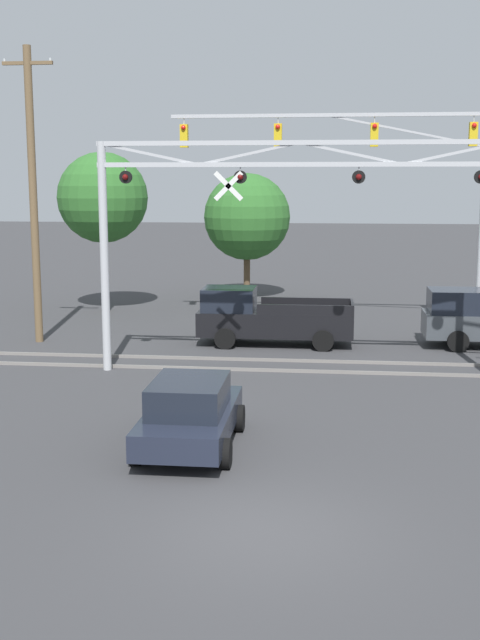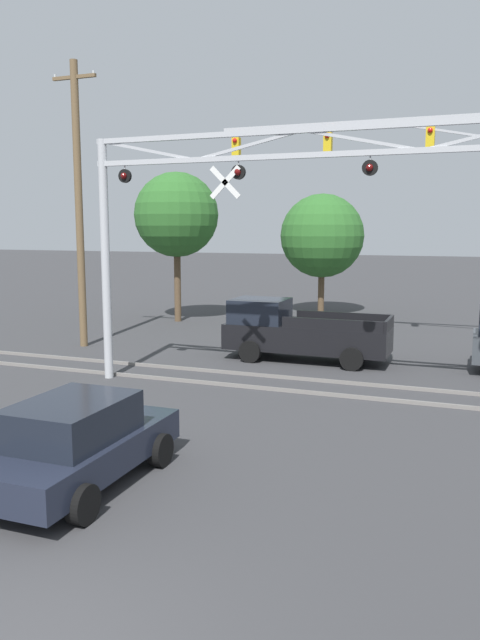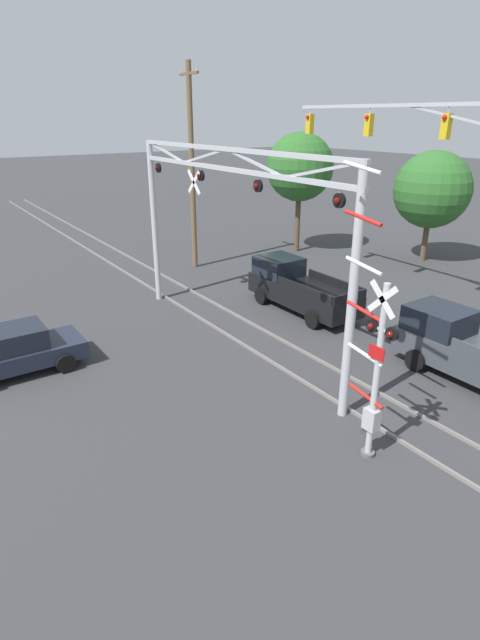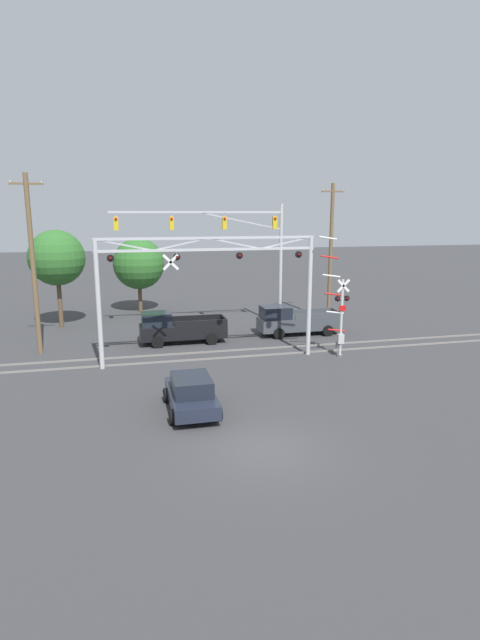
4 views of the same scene
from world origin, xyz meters
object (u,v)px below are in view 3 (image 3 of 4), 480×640
crossing_gantry (227,217)px  crossing_signal_mast (373,368)px  utility_pole_left (192,168)px  pickup_truck_lead (298,288)px  sedan_waiting (15,350)px  pickup_truck_following (474,352)px  background_tree_far_left_verge (432,190)px  traffic_signal_span (467,166)px  background_tree_beyond_span (300,167)px

crossing_gantry → crossing_signal_mast: 7.86m
crossing_gantry → utility_pole_left: utility_pole_left is taller
pickup_truck_lead → crossing_gantry: bearing=-74.2°
crossing_gantry → utility_pole_left: size_ratio=1.16×
crossing_signal_mast → sedan_waiting: crossing_signal_mast is taller
pickup_truck_following → background_tree_far_left_verge: size_ratio=0.91×
traffic_signal_span → sedan_waiting: size_ratio=2.92×
crossing_gantry → background_tree_beyond_span: (-9.08, 11.09, 0.35)m
sedan_waiting → utility_pole_left: utility_pole_left is taller
pickup_truck_lead → background_tree_beyond_span: background_tree_beyond_span is taller
sedan_waiting → background_tree_far_left_verge: background_tree_far_left_verge is taller
background_tree_far_left_verge → pickup_truck_following: bearing=-47.7°
sedan_waiting → utility_pole_left: 14.16m
crossing_gantry → pickup_truck_following: 9.14m
pickup_truck_following → sedan_waiting: bearing=-126.6°
traffic_signal_span → pickup_truck_lead: bearing=-145.2°
crossing_gantry → traffic_signal_span: traffic_signal_span is taller
crossing_signal_mast → traffic_signal_span: size_ratio=0.58×
traffic_signal_span → background_tree_beyond_span: size_ratio=1.72×
traffic_signal_span → crossing_signal_mast: bearing=-66.1°
pickup_truck_lead → background_tree_far_left_verge: bearing=99.5°
traffic_signal_span → utility_pole_left: size_ratio=1.16×
sedan_waiting → background_tree_far_left_verge: bearing=92.8°
pickup_truck_following → background_tree_beyond_span: bearing=158.5°
utility_pole_left → background_tree_far_left_verge: (6.42, 11.71, -1.31)m
crossing_signal_mast → sedan_waiting: bearing=-146.8°
utility_pole_left → pickup_truck_lead: bearing=2.8°
crossing_signal_mast → utility_pole_left: 17.97m
traffic_signal_span → background_tree_far_left_verge: (-6.79, 7.91, -2.20)m
crossing_gantry → crossing_signal_mast: size_ratio=1.72×
pickup_truck_lead → sedan_waiting: pickup_truck_lead is taller
crossing_signal_mast → utility_pole_left: size_ratio=0.67×
pickup_truck_lead → background_tree_far_left_verge: (-1.90, 11.31, 3.08)m
pickup_truck_following → pickup_truck_lead: bearing=-177.2°
utility_pole_left → crossing_signal_mast: bearing=-15.9°
utility_pole_left → background_tree_beyond_span: bearing=85.9°
background_tree_beyond_span → background_tree_far_left_verge: background_tree_beyond_span is taller
crossing_gantry → pickup_truck_following: (6.79, 4.85, -3.74)m
crossing_signal_mast → pickup_truck_lead: size_ratio=1.27×
crossing_gantry → sedan_waiting: (-2.03, -7.02, -3.93)m
crossing_signal_mast → background_tree_beyond_span: 20.55m
pickup_truck_lead → background_tree_far_left_verge: background_tree_far_left_verge is taller
utility_pole_left → background_tree_far_left_verge: utility_pole_left is taller
traffic_signal_span → pickup_truck_following: size_ratio=2.15×
utility_pole_left → background_tree_beyond_span: 7.06m
pickup_truck_lead → background_tree_beyond_span: 11.04m
background_tree_far_left_verge → pickup_truck_lead: bearing=-80.5°
pickup_truck_following → crossing_signal_mast: bearing=-83.2°
pickup_truck_following → background_tree_far_left_verge: background_tree_far_left_verge is taller
utility_pole_left → background_tree_beyond_span: (0.50, 7.04, -0.30)m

